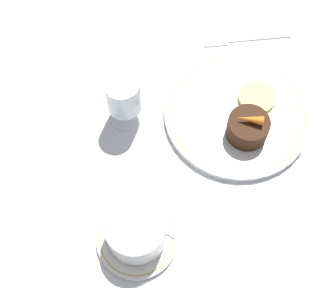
{
  "coord_description": "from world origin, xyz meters",
  "views": [
    {
      "loc": [
        -0.44,
        0.06,
        0.78
      ],
      "look_at": [
        -0.06,
        0.08,
        0.04
      ],
      "focal_mm": 50.0,
      "sensor_mm": 36.0,
      "label": 1
    }
  ],
  "objects_px": {
    "dinner_plate": "(237,113)",
    "fork": "(238,40)",
    "coffee_cup": "(136,230)",
    "wine_glass": "(123,98)",
    "dessert_cake": "(248,128)"
  },
  "relations": [
    {
      "from": "dinner_plate",
      "to": "fork",
      "type": "xyz_separation_m",
      "value": [
        0.19,
        -0.01,
        -0.01
      ]
    },
    {
      "from": "coffee_cup",
      "to": "fork",
      "type": "distance_m",
      "value": 0.47
    },
    {
      "from": "dinner_plate",
      "to": "coffee_cup",
      "type": "xyz_separation_m",
      "value": [
        -0.25,
        0.17,
        0.04
      ]
    },
    {
      "from": "wine_glass",
      "to": "dessert_cake",
      "type": "xyz_separation_m",
      "value": [
        -0.03,
        -0.23,
        -0.03
      ]
    },
    {
      "from": "dinner_plate",
      "to": "wine_glass",
      "type": "height_order",
      "value": "wine_glass"
    },
    {
      "from": "dinner_plate",
      "to": "dessert_cake",
      "type": "relative_size",
      "value": 3.64
    },
    {
      "from": "fork",
      "to": "dessert_cake",
      "type": "bearing_deg",
      "value": -177.51
    },
    {
      "from": "coffee_cup",
      "to": "fork",
      "type": "relative_size",
      "value": 0.67
    },
    {
      "from": "coffee_cup",
      "to": "dessert_cake",
      "type": "relative_size",
      "value": 1.63
    },
    {
      "from": "coffee_cup",
      "to": "dessert_cake",
      "type": "xyz_separation_m",
      "value": [
        0.2,
        -0.19,
        -0.01
      ]
    },
    {
      "from": "dinner_plate",
      "to": "coffee_cup",
      "type": "distance_m",
      "value": 0.31
    },
    {
      "from": "dinner_plate",
      "to": "dessert_cake",
      "type": "distance_m",
      "value": 0.06
    },
    {
      "from": "dessert_cake",
      "to": "fork",
      "type": "bearing_deg",
      "value": 2.49
    },
    {
      "from": "coffee_cup",
      "to": "dessert_cake",
      "type": "bearing_deg",
      "value": -42.52
    },
    {
      "from": "dinner_plate",
      "to": "wine_glass",
      "type": "bearing_deg",
      "value": 93.6
    }
  ]
}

